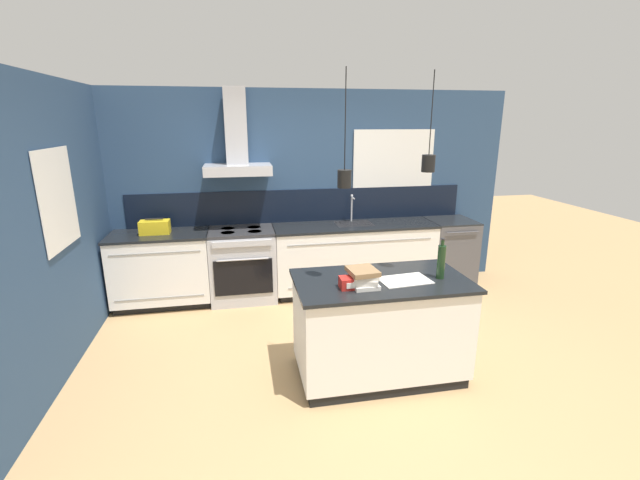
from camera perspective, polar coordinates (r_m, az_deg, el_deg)
The scene contains 13 objects.
ground_plane at distance 4.25m, azimuth 2.01°, elevation -15.79°, with size 16.00×16.00×0.00m, color tan.
wall_back at distance 5.65m, azimuth -2.89°, elevation 6.90°, with size 5.60×2.39×2.60m.
wall_left at distance 4.61m, azimuth -31.02°, elevation 1.98°, with size 0.08×3.80×2.60m.
counter_run_left at distance 5.59m, azimuth -20.31°, elevation -3.63°, with size 1.16×0.64×0.91m.
counter_run_sink at distance 5.70m, azimuth 4.57°, elevation -2.29°, with size 2.12×0.64×1.27m.
oven_range at distance 5.50m, azimuth -10.24°, elevation -3.24°, with size 0.81×0.66×0.91m.
dishwasher at distance 6.19m, azimuth 16.76°, elevation -1.52°, with size 0.60×0.65×0.91m.
kitchen_island at distance 3.89m, azimuth 7.93°, elevation -11.40°, with size 1.49×0.83×0.91m.
bottle_on_island at distance 3.78m, azimuth 15.86°, elevation -2.75°, with size 0.07×0.07×0.36m.
book_stack at distance 3.52m, azimuth 5.84°, elevation -4.94°, with size 0.27×0.29×0.15m.
red_supply_box at distance 3.48m, azimuth 4.21°, elevation -5.68°, with size 0.19×0.13×0.09m.
paper_pile at distance 3.71m, azimuth 11.23°, elevation -5.27°, with size 0.45×0.31×0.01m.
yellow_toolbox at distance 5.45m, azimuth -21.16°, elevation 1.61°, with size 0.34×0.18×0.19m.
Camera 1 is at (-0.83, -3.53, 2.23)m, focal length 24.00 mm.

